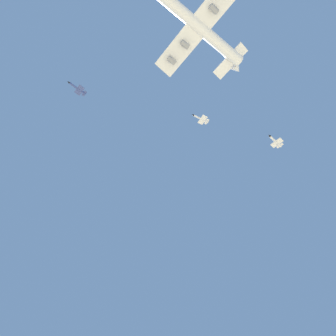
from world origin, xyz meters
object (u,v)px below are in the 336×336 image
at_px(chase_jet_right_wing, 201,119).
at_px(chase_jet_lead, 78,89).
at_px(chase_jet_left_wing, 275,141).
at_px(carrier_jet, 197,26).

bearing_deg(chase_jet_right_wing, chase_jet_lead, -14.96).
relative_size(chase_jet_lead, chase_jet_right_wing, 0.95).
bearing_deg(chase_jet_left_wing, carrier_jet, 8.47).
distance_m(chase_jet_lead, chase_jet_right_wing, 95.55).
height_order(carrier_jet, chase_jet_right_wing, chase_jet_right_wing).
height_order(chase_jet_left_wing, chase_jet_right_wing, chase_jet_right_wing).
relative_size(carrier_jet, chase_jet_left_wing, 4.81).
bearing_deg(chase_jet_left_wing, chase_jet_lead, -31.97).
bearing_deg(carrier_jet, chase_jet_left_wing, -172.10).
bearing_deg(chase_jet_lead, chase_jet_right_wing, 150.67).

